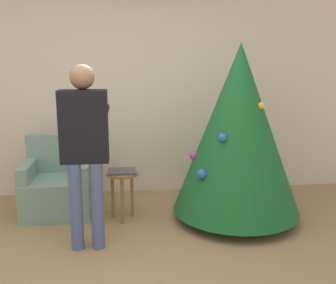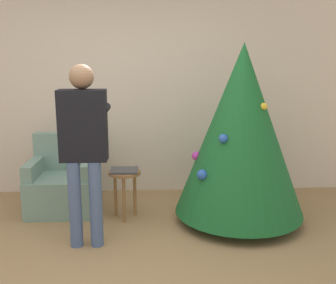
{
  "view_description": "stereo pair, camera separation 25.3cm",
  "coord_description": "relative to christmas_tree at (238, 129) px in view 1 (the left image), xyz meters",
  "views": [
    {
      "loc": [
        0.17,
        -2.87,
        1.75
      ],
      "look_at": [
        0.58,
        0.88,
        0.95
      ],
      "focal_mm": 42.0,
      "sensor_mm": 36.0,
      "label": 1
    },
    {
      "loc": [
        0.42,
        -2.89,
        1.75
      ],
      "look_at": [
        0.58,
        0.88,
        0.95
      ],
      "focal_mm": 42.0,
      "sensor_mm": 36.0,
      "label": 2
    }
  ],
  "objects": [
    {
      "name": "christmas_tree",
      "position": [
        0.0,
        0.0,
        0.0
      ],
      "size": [
        1.38,
        1.38,
        1.92
      ],
      "color": "brown",
      "rests_on": "ground_plane"
    },
    {
      "name": "wall_back",
      "position": [
        -1.36,
        1.07,
        0.34
      ],
      "size": [
        8.0,
        0.06,
        2.7
      ],
      "color": "beige",
      "rests_on": "ground_plane"
    },
    {
      "name": "laptop",
      "position": [
        -1.25,
        0.11,
        -0.46
      ],
      "size": [
        0.3,
        0.26,
        0.02
      ],
      "color": "#38383D",
      "rests_on": "side_stool"
    },
    {
      "name": "side_stool",
      "position": [
        -1.25,
        0.11,
        -0.58
      ],
      "size": [
        0.36,
        0.36,
        0.54
      ],
      "color": "olive",
      "rests_on": "ground_plane"
    },
    {
      "name": "armchair",
      "position": [
        -1.98,
        0.41,
        -0.7
      ],
      "size": [
        0.75,
        0.7,
        0.88
      ],
      "color": "gray",
      "rests_on": "ground_plane"
    },
    {
      "name": "person_standing",
      "position": [
        -1.57,
        -0.49,
        0.02
      ],
      "size": [
        0.44,
        0.57,
        1.7
      ],
      "color": "#475B84",
      "rests_on": "ground_plane"
    },
    {
      "name": "ground_plane",
      "position": [
        -1.36,
        -1.16,
        -1.01
      ],
      "size": [
        14.0,
        14.0,
        0.0
      ],
      "primitive_type": "plane",
      "color": "#99754C"
    }
  ]
}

